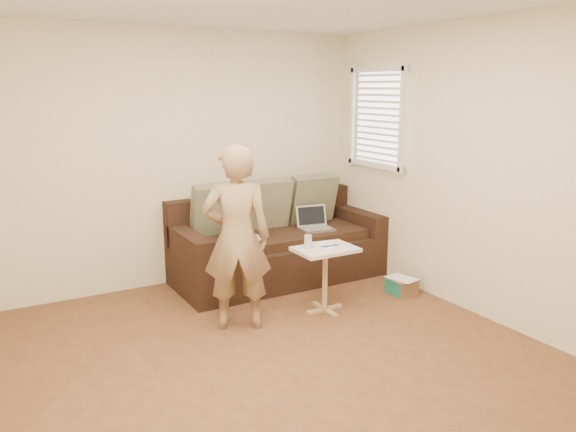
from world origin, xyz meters
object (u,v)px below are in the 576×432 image
object	(u,v)px
drinking_glass	(308,242)
person	(237,238)
laptop_silver	(317,230)
striped_box	(402,286)
side_table	(325,279)
laptop_white	(248,240)
sofa	(279,241)

from	to	relation	value
drinking_glass	person	bearing A→B (deg)	179.62
laptop_silver	striped_box	size ratio (longest dim) A/B	1.34
person	side_table	distance (m)	0.98
laptop_silver	drinking_glass	size ratio (longest dim) A/B	2.90
side_table	person	bearing A→B (deg)	175.00
laptop_white	drinking_glass	size ratio (longest dim) A/B	2.79
sofa	laptop_silver	xyz separation A→B (m)	(0.40, -0.12, 0.10)
drinking_glass	striped_box	distance (m)	1.21
laptop_white	person	distance (m)	0.98
laptop_silver	person	world-z (taller)	person
sofa	laptop_white	size ratio (longest dim) A/B	6.56
sofa	drinking_glass	world-z (taller)	sofa
sofa	drinking_glass	xyz separation A→B (m)	(-0.20, -0.92, 0.24)
side_table	laptop_silver	bearing A→B (deg)	61.72
laptop_silver	person	distance (m)	1.55
drinking_glass	striped_box	world-z (taller)	drinking_glass
sofa	striped_box	world-z (taller)	sofa
sofa	side_table	world-z (taller)	sofa
person	laptop_silver	bearing A→B (deg)	-126.04
laptop_silver	striped_box	xyz separation A→B (m)	(0.45, -0.88, -0.44)
sofa	person	distance (m)	1.34
laptop_white	striped_box	world-z (taller)	laptop_white
person	striped_box	size ratio (longest dim) A/B	6.10
laptop_silver	side_table	bearing A→B (deg)	-109.59
laptop_white	striped_box	xyz separation A→B (m)	(1.27, -0.89, -0.44)
sofa	striped_box	xyz separation A→B (m)	(0.85, -1.01, -0.34)
laptop_silver	striped_box	distance (m)	1.08
laptop_white	striped_box	bearing A→B (deg)	-54.55
person	striped_box	distance (m)	1.89
person	side_table	xyz separation A→B (m)	(0.84, -0.07, -0.49)
laptop_silver	laptop_white	distance (m)	0.82
sofa	side_table	bearing A→B (deg)	-93.51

